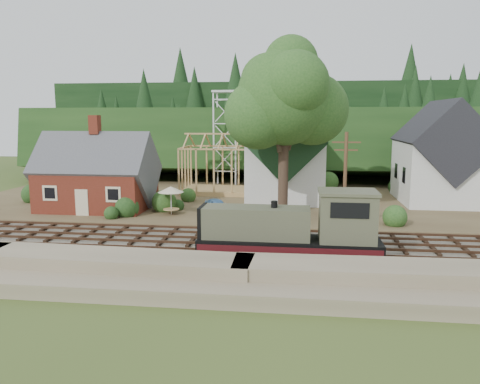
# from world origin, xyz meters

# --- Properties ---
(ground) EXTENTS (140.00, 140.00, 0.00)m
(ground) POSITION_xyz_m (0.00, 0.00, 0.00)
(ground) COLOR #384C1E
(ground) RESTS_ON ground
(embankment) EXTENTS (64.00, 5.00, 1.60)m
(embankment) POSITION_xyz_m (0.00, -8.50, 0.00)
(embankment) COLOR #7F7259
(embankment) RESTS_ON ground
(railroad_bed) EXTENTS (64.00, 11.00, 0.16)m
(railroad_bed) POSITION_xyz_m (0.00, 0.00, 0.08)
(railroad_bed) COLOR #726B5B
(railroad_bed) RESTS_ON ground
(village_flat) EXTENTS (64.00, 26.00, 0.30)m
(village_flat) POSITION_xyz_m (0.00, 18.00, 0.15)
(village_flat) COLOR brown
(village_flat) RESTS_ON ground
(hillside) EXTENTS (70.00, 28.96, 12.74)m
(hillside) POSITION_xyz_m (0.00, 42.00, 0.00)
(hillside) COLOR #1E3F19
(hillside) RESTS_ON ground
(ridge) EXTENTS (80.00, 20.00, 12.00)m
(ridge) POSITION_xyz_m (0.00, 58.00, 0.00)
(ridge) COLOR black
(ridge) RESTS_ON ground
(depot) EXTENTS (10.80, 7.41, 9.00)m
(depot) POSITION_xyz_m (-16.00, 11.00, 3.21)
(depot) COLOR #5B2214
(depot) RESTS_ON village_flat
(church) EXTENTS (8.40, 15.17, 13.00)m
(church) POSITION_xyz_m (2.00, 19.68, 5.18)
(church) COLOR silver
(church) RESTS_ON village_flat
(farmhouse) EXTENTS (8.40, 10.80, 10.60)m
(farmhouse) POSITION_xyz_m (18.00, 19.00, 4.87)
(farmhouse) COLOR silver
(farmhouse) RESTS_ON village_flat
(timber_frame) EXTENTS (8.20, 6.20, 6.99)m
(timber_frame) POSITION_xyz_m (-6.00, 22.00, 3.27)
(timber_frame) COLOR tan
(timber_frame) RESTS_ON village_flat
(lattice_tower) EXTENTS (3.20, 3.20, 12.12)m
(lattice_tower) POSITION_xyz_m (-6.00, 28.00, 10.03)
(lattice_tower) COLOR silver
(lattice_tower) RESTS_ON village_flat
(big_tree) EXTENTS (10.90, 8.40, 14.70)m
(big_tree) POSITION_xyz_m (2.17, 10.08, 10.22)
(big_tree) COLOR #38281E
(big_tree) RESTS_ON village_flat
(telegraph_pole_near) EXTENTS (2.20, 0.28, 8.00)m
(telegraph_pole_near) POSITION_xyz_m (7.00, 5.20, 4.25)
(telegraph_pole_near) COLOR #4C331E
(telegraph_pole_near) RESTS_ON ground
(locomotive) EXTENTS (11.26, 2.82, 4.53)m
(locomotive) POSITION_xyz_m (3.29, -3.00, 2.02)
(locomotive) COLOR black
(locomotive) RESTS_ON railroad_bed
(car_blue) EXTENTS (3.10, 3.79, 1.22)m
(car_blue) POSITION_xyz_m (-4.24, 10.87, 0.91)
(car_blue) COLOR #5D92C8
(car_blue) RESTS_ON village_flat
(patio_set) EXTENTS (2.32, 2.32, 2.58)m
(patio_set) POSITION_xyz_m (-8.15, 9.07, 2.50)
(patio_set) COLOR silver
(patio_set) RESTS_ON village_flat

